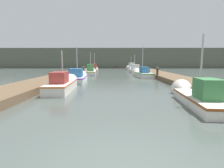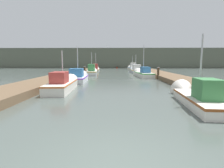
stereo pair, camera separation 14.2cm
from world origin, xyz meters
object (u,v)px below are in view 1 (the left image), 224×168
fishing_boat_7 (131,68)px  seagull_lead (106,47)px  fishing_boat_2 (78,77)px  mooring_piling_1 (157,73)px  fishing_boat_4 (91,71)px  fishing_boat_6 (95,69)px  fishing_boat_3 (142,73)px  fishing_boat_1 (63,84)px  channel_buoy (115,68)px  fishing_boat_5 (134,70)px  fishing_boat_0 (196,95)px  mooring_piling_0 (84,70)px

fishing_boat_7 → seagull_lead: size_ratio=8.83×
fishing_boat_2 → mooring_piling_1: bearing=14.3°
fishing_boat_4 → fishing_boat_6: 8.80m
fishing_boat_3 → fishing_boat_6: 14.81m
fishing_boat_3 → fishing_boat_6: (-7.80, 12.59, 0.01)m
fishing_boat_4 → fishing_boat_1: bearing=-95.6°
fishing_boat_4 → seagull_lead: size_ratio=11.43×
fishing_boat_3 → channel_buoy: (-3.23, 26.10, -0.29)m
fishing_boat_5 → fishing_boat_7: (0.18, 8.21, 0.07)m
fishing_boat_1 → channel_buoy: 37.50m
fishing_boat_4 → channel_buoy: (4.24, 22.30, -0.35)m
fishing_boat_7 → fishing_boat_5: bearing=-97.2°
fishing_boat_3 → fishing_boat_1: bearing=-130.1°
fishing_boat_3 → seagull_lead: bearing=122.3°
fishing_boat_1 → mooring_piling_1: fishing_boat_1 is taller
seagull_lead → fishing_boat_7: bearing=-29.4°
fishing_boat_0 → seagull_lead: (-5.60, 21.65, 4.21)m
channel_buoy → seagull_lead: seagull_lead is taller
channel_buoy → mooring_piling_0: bearing=-104.6°
fishing_boat_3 → mooring_piling_0: 10.02m
fishing_boat_0 → fishing_boat_6: (-8.20, 27.59, 0.07)m
fishing_boat_5 → mooring_piling_1: size_ratio=4.29×
fishing_boat_1 → fishing_boat_4: size_ratio=0.89×
fishing_boat_0 → mooring_piling_1: 11.75m
fishing_boat_2 → fishing_boat_3: 9.65m
fishing_boat_1 → seagull_lead: bearing=79.4°
fishing_boat_2 → fishing_boat_7: fishing_boat_2 is taller
fishing_boat_5 → channel_buoy: size_ratio=6.16×
fishing_boat_0 → fishing_boat_1: size_ratio=1.02×
fishing_boat_0 → fishing_boat_2: bearing=136.4°
mooring_piling_0 → mooring_piling_1: 12.95m
fishing_boat_0 → fishing_boat_5: fishing_boat_0 is taller
channel_buoy → seagull_lead: 20.05m
fishing_boat_1 → mooring_piling_0: bearing=91.4°
fishing_boat_6 → fishing_boat_7: size_ratio=1.21×
fishing_boat_2 → fishing_boat_3: (7.59, 5.96, -0.01)m
fishing_boat_5 → channel_buoy: (-3.30, 17.02, -0.31)m
mooring_piling_0 → seagull_lead: (3.60, 1.86, 3.96)m
fishing_boat_6 → mooring_piling_0: size_ratio=4.79×
fishing_boat_4 → mooring_piling_1: bearing=-43.9°
fishing_boat_2 → fishing_boat_5: (7.65, 15.03, 0.01)m
fishing_boat_6 → seagull_lead: bearing=-70.5°
fishing_boat_3 → mooring_piling_1: 3.56m
mooring_piling_1 → fishing_boat_5: bearing=95.8°
fishing_boat_3 → mooring_piling_0: (-8.80, 4.79, 0.19)m
fishing_boat_7 → fishing_boat_1: bearing=-111.4°
channel_buoy → fishing_boat_6: bearing=-108.7°
fishing_boat_2 → mooring_piling_0: size_ratio=3.97×
fishing_boat_3 → fishing_boat_4: fishing_boat_3 is taller
fishing_boat_4 → fishing_boat_7: size_ratio=1.30×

